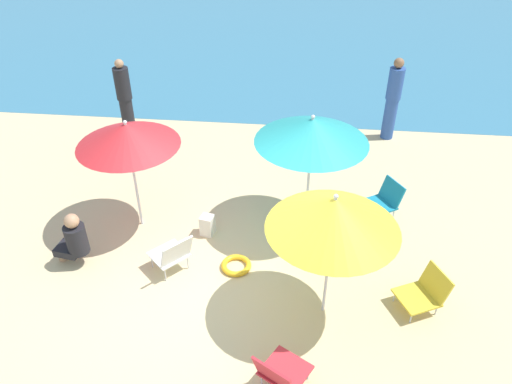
{
  "coord_description": "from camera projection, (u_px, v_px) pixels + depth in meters",
  "views": [
    {
      "loc": [
        1.01,
        -4.94,
        5.21
      ],
      "look_at": [
        0.37,
        1.38,
        0.7
      ],
      "focal_mm": 34.41,
      "sensor_mm": 36.0,
      "label": 1
    }
  ],
  "objects": [
    {
      "name": "swim_ring",
      "position": [
        236.0,
        265.0,
        7.38
      ],
      "size": [
        0.46,
        0.46,
        0.08
      ],
      "primitive_type": "torus",
      "color": "yellow",
      "rests_on": "ground_plane"
    },
    {
      "name": "umbrella_yellow",
      "position": [
        334.0,
        214.0,
        5.77
      ],
      "size": [
        1.64,
        1.64,
        1.95
      ],
      "color": "silver",
      "rests_on": "ground_plane"
    },
    {
      "name": "person_c",
      "position": [
        125.0,
        99.0,
        10.25
      ],
      "size": [
        0.32,
        0.32,
        1.73
      ],
      "rotation": [
        0.0,
        0.0,
        4.79
      ],
      "color": "black",
      "rests_on": "ground_plane"
    },
    {
      "name": "umbrella_teal",
      "position": [
        312.0,
        130.0,
        7.27
      ],
      "size": [
        1.74,
        1.74,
        2.01
      ],
      "color": "silver",
      "rests_on": "ground_plane"
    },
    {
      "name": "person_b",
      "position": [
        74.0,
        239.0,
        7.21
      ],
      "size": [
        0.55,
        0.36,
        0.94
      ],
      "rotation": [
        0.0,
        0.0,
        2.99
      ],
      "color": "black",
      "rests_on": "ground_plane"
    },
    {
      "name": "umbrella_red",
      "position": [
        127.0,
        135.0,
        7.28
      ],
      "size": [
        1.57,
        1.57,
        1.93
      ],
      "color": "silver",
      "rests_on": "ground_plane"
    },
    {
      "name": "beach_chair_c",
      "position": [
        425.0,
        291.0,
        6.63
      ],
      "size": [
        0.75,
        0.7,
        0.58
      ],
      "rotation": [
        0.0,
        0.0,
        -2.7
      ],
      "color": "gold",
      "rests_on": "ground_plane"
    },
    {
      "name": "beach_chair_d",
      "position": [
        280.0,
        373.0,
        5.57
      ],
      "size": [
        0.72,
        0.75,
        0.64
      ],
      "rotation": [
        0.0,
        0.0,
        1.04
      ],
      "color": "red",
      "rests_on": "ground_plane"
    },
    {
      "name": "beach_chair_b",
      "position": [
        386.0,
        199.0,
        8.34
      ],
      "size": [
        0.68,
        0.68,
        0.59
      ],
      "rotation": [
        0.0,
        0.0,
        -2.59
      ],
      "color": "teal",
      "rests_on": "ground_plane"
    },
    {
      "name": "ground_plane",
      "position": [
        221.0,
        285.0,
        7.11
      ],
      "size": [
        40.0,
        40.0,
        0.0
      ],
      "primitive_type": "plane",
      "color": "#D3BC8C"
    },
    {
      "name": "beach_bag",
      "position": [
        207.0,
        225.0,
        7.94
      ],
      "size": [
        0.24,
        0.24,
        0.35
      ],
      "primitive_type": "cube",
      "rotation": [
        0.0,
        0.0,
        2.92
      ],
      "color": "silver",
      "rests_on": "ground_plane"
    },
    {
      "name": "sea_water",
      "position": [
        278.0,
        21.0,
        17.68
      ],
      "size": [
        40.0,
        16.0,
        0.01
      ],
      "primitive_type": "cube",
      "color": "teal",
      "rests_on": "ground_plane"
    },
    {
      "name": "person_a",
      "position": [
        393.0,
        99.0,
        10.18
      ],
      "size": [
        0.31,
        0.31,
        1.77
      ],
      "rotation": [
        0.0,
        0.0,
        4.73
      ],
      "color": "#2D519E",
      "rests_on": "ground_plane"
    },
    {
      "name": "beach_chair_a",
      "position": [
        172.0,
        253.0,
        7.11
      ],
      "size": [
        0.75,
        0.75,
        0.71
      ],
      "rotation": [
        0.0,
        0.0,
        2.38
      ],
      "color": "white",
      "rests_on": "ground_plane"
    }
  ]
}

